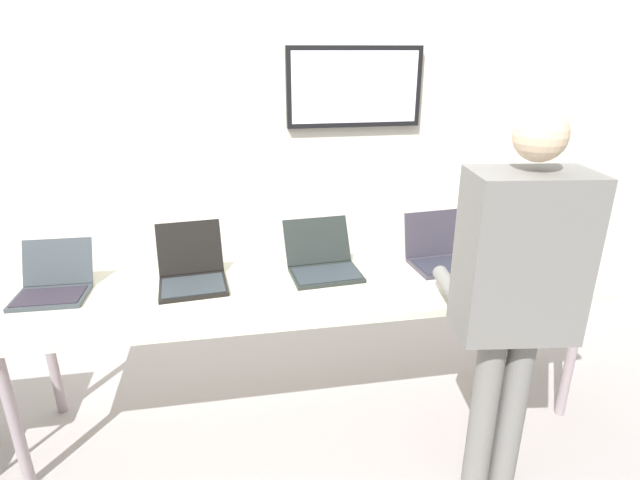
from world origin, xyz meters
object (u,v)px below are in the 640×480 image
(laptop_station_0, at_px, (53,283))
(laptop_station_3, at_px, (441,253))
(equipment_box, at_px, (531,237))
(laptop_station_1, at_px, (192,271))
(laptop_station_2, at_px, (322,261))
(workbench, at_px, (309,294))
(person, at_px, (516,284))

(laptop_station_0, height_order, laptop_station_3, laptop_station_3)
(laptop_station_0, bearing_deg, laptop_station_3, 0.51)
(equipment_box, bearing_deg, laptop_station_0, 177.75)
(laptop_station_0, bearing_deg, equipment_box, -2.25)
(laptop_station_1, distance_m, laptop_station_2, 0.66)
(laptop_station_0, xyz_separation_m, laptop_station_1, (0.63, 0.01, 0.01))
(equipment_box, bearing_deg, laptop_station_3, 165.92)
(workbench, xyz_separation_m, laptop_station_1, (-0.56, 0.13, 0.11))
(equipment_box, distance_m, person, 0.80)
(laptop_station_0, bearing_deg, workbench, -5.61)
(workbench, xyz_separation_m, laptop_station_0, (-1.20, 0.12, 0.10))
(workbench, distance_m, person, 0.99)
(laptop_station_0, xyz_separation_m, laptop_station_2, (1.29, 0.03, 0.00))
(laptop_station_3, xyz_separation_m, person, (-0.03, -0.76, 0.18))
(laptop_station_3, height_order, person, person)
(laptop_station_1, height_order, person, person)
(laptop_station_2, height_order, laptop_station_3, laptop_station_3)
(workbench, distance_m, equipment_box, 1.20)
(equipment_box, distance_m, laptop_station_0, 2.38)
(laptop_station_3, bearing_deg, laptop_station_1, -179.76)
(workbench, xyz_separation_m, equipment_box, (1.18, 0.02, 0.22))
(person, bearing_deg, laptop_station_1, 149.43)
(workbench, xyz_separation_m, laptop_station_3, (0.74, 0.13, 0.11))
(laptop_station_2, height_order, person, person)
(workbench, height_order, laptop_station_2, laptop_station_2)
(laptop_station_1, bearing_deg, laptop_station_0, -178.92)
(laptop_station_0, distance_m, person, 2.05)
(laptop_station_0, height_order, laptop_station_2, laptop_station_2)
(laptop_station_2, xyz_separation_m, laptop_station_3, (0.64, -0.01, 0.01))
(laptop_station_0, height_order, laptop_station_1, laptop_station_1)
(laptop_station_2, bearing_deg, laptop_station_3, -1.02)
(equipment_box, bearing_deg, workbench, -178.84)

